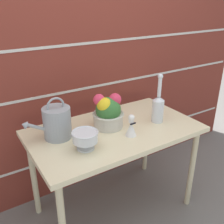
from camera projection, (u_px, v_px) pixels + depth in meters
name	position (u px, v px, depth m)	size (l,w,h in m)	color
ground_plane	(114.00, 207.00, 2.19)	(12.00, 12.00, 0.00)	slate
brick_wall	(83.00, 66.00, 2.11)	(3.60, 0.08, 2.20)	maroon
patio_table	(115.00, 138.00, 1.92)	(1.22, 0.70, 0.74)	beige
watering_can	(57.00, 122.00, 1.73)	(0.33, 0.18, 0.29)	#93999E
crystal_pedestal_bowl	(85.00, 138.00, 1.61)	(0.17, 0.17, 0.12)	silver
flower_planter	(108.00, 112.00, 1.87)	(0.23, 0.23, 0.25)	beige
glass_decanter	(158.00, 107.00, 1.95)	(0.09, 0.09, 0.37)	silver
figurine_vase	(131.00, 127.00, 1.77)	(0.08, 0.08, 0.16)	white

